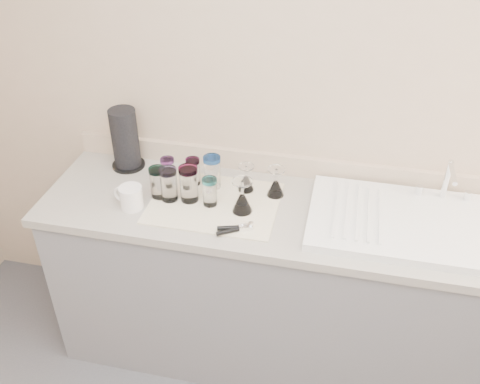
% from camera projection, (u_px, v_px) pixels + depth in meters
% --- Properties ---
extents(room_envelope, '(3.54, 3.50, 2.52)m').
position_uv_depth(room_envelope, '(181.00, 305.00, 0.96)').
color(room_envelope, '#4A4A4E').
rests_on(room_envelope, ground).
extents(counter_unit, '(2.06, 0.62, 0.90)m').
position_uv_depth(counter_unit, '(273.00, 285.00, 2.55)').
color(counter_unit, slate).
rests_on(counter_unit, ground).
extents(sink_unit, '(0.82, 0.50, 0.22)m').
position_uv_depth(sink_unit, '(410.00, 222.00, 2.18)').
color(sink_unit, white).
rests_on(sink_unit, counter_unit).
extents(dish_towel, '(0.55, 0.42, 0.01)m').
position_uv_depth(dish_towel, '(214.00, 203.00, 2.32)').
color(dish_towel, white).
rests_on(dish_towel, counter_unit).
extents(tumbler_teal, '(0.06, 0.06, 0.12)m').
position_uv_depth(tumbler_teal, '(168.00, 170.00, 2.41)').
color(tumbler_teal, white).
rests_on(tumbler_teal, dish_towel).
extents(tumbler_cyan, '(0.06, 0.06, 0.13)m').
position_uv_depth(tumbler_cyan, '(193.00, 171.00, 2.40)').
color(tumbler_cyan, white).
rests_on(tumbler_cyan, dish_towel).
extents(tumbler_purple, '(0.08, 0.08, 0.15)m').
position_uv_depth(tumbler_purple, '(212.00, 172.00, 2.38)').
color(tumbler_purple, white).
rests_on(tumbler_purple, dish_towel).
extents(tumbler_magenta, '(0.08, 0.08, 0.15)m').
position_uv_depth(tumbler_magenta, '(169.00, 184.00, 2.30)').
color(tumbler_magenta, white).
rests_on(tumbler_magenta, dish_towel).
extents(tumbler_blue, '(0.08, 0.08, 0.16)m').
position_uv_depth(tumbler_blue, '(189.00, 184.00, 2.29)').
color(tumbler_blue, white).
rests_on(tumbler_blue, dish_towel).
extents(tumbler_lavender, '(0.06, 0.06, 0.13)m').
position_uv_depth(tumbler_lavender, '(210.00, 192.00, 2.27)').
color(tumbler_lavender, white).
rests_on(tumbler_lavender, dish_towel).
extents(tumbler_extra, '(0.07, 0.07, 0.14)m').
position_uv_depth(tumbler_extra, '(158.00, 182.00, 2.32)').
color(tumbler_extra, white).
rests_on(tumbler_extra, dish_towel).
extents(goblet_back_left, '(0.07, 0.07, 0.13)m').
position_uv_depth(goblet_back_left, '(246.00, 182.00, 2.38)').
color(goblet_back_left, white).
rests_on(goblet_back_left, dish_towel).
extents(goblet_back_right, '(0.08, 0.08, 0.14)m').
position_uv_depth(goblet_back_right, '(276.00, 186.00, 2.34)').
color(goblet_back_right, white).
rests_on(goblet_back_right, dish_towel).
extents(goblet_front_left, '(0.09, 0.09, 0.15)m').
position_uv_depth(goblet_front_left, '(242.00, 201.00, 2.24)').
color(goblet_front_left, white).
rests_on(goblet_front_left, dish_towel).
extents(can_opener, '(0.15, 0.10, 0.02)m').
position_uv_depth(can_opener, '(235.00, 229.00, 2.15)').
color(can_opener, silver).
rests_on(can_opener, dish_towel).
extents(white_mug, '(0.15, 0.12, 0.10)m').
position_uv_depth(white_mug, '(131.00, 197.00, 2.28)').
color(white_mug, white).
rests_on(white_mug, counter_unit).
extents(paper_towel_roll, '(0.16, 0.16, 0.30)m').
position_uv_depth(paper_towel_roll, '(125.00, 140.00, 2.50)').
color(paper_towel_roll, black).
rests_on(paper_towel_roll, counter_unit).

